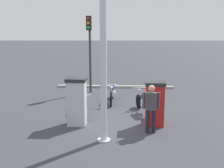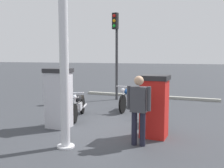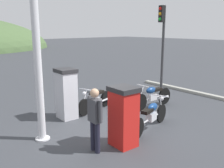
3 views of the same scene
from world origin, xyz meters
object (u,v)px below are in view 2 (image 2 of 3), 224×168
(roadside_traffic_light, at_px, (116,42))
(fuel_pump_far, at_px, (59,98))
(attendant_person, at_px, (139,106))
(fuel_pump_near, at_px, (154,106))
(motorcycle_near_pump, at_px, (155,109))
(motorcycle_far_pump, at_px, (79,105))
(motorcycle_extra, at_px, (128,97))
(canopy_support_pole, at_px, (64,46))

(roadside_traffic_light, bearing_deg, fuel_pump_far, 179.35)
(attendant_person, bearing_deg, fuel_pump_near, -16.64)
(motorcycle_near_pump, bearing_deg, roadside_traffic_light, 34.22)
(motorcycle_far_pump, bearing_deg, motorcycle_near_pump, -85.79)
(motorcycle_extra, bearing_deg, fuel_pump_far, 158.14)
(attendant_person, bearing_deg, motorcycle_far_pump, 52.20)
(fuel_pump_far, height_order, motorcycle_extra, fuel_pump_far)
(fuel_pump_far, xyz_separation_m, motorcycle_extra, (3.03, -1.22, -0.39))
(canopy_support_pole, bearing_deg, fuel_pump_far, 35.30)
(motorcycle_far_pump, xyz_separation_m, attendant_person, (-1.93, -2.48, 0.48))
(fuel_pump_far, relative_size, attendant_person, 1.06)
(fuel_pump_far, height_order, roadside_traffic_light, roadside_traffic_light)
(roadside_traffic_light, xyz_separation_m, canopy_support_pole, (-6.42, -0.95, -0.44))
(fuel_pump_near, distance_m, canopy_support_pole, 2.68)
(fuel_pump_near, bearing_deg, motorcycle_near_pump, 8.72)
(canopy_support_pole, bearing_deg, motorcycle_near_pump, -28.93)
(fuel_pump_far, xyz_separation_m, motorcycle_far_pump, (1.17, -0.04, -0.42))
(fuel_pump_far, relative_size, canopy_support_pole, 0.36)
(motorcycle_far_pump, distance_m, attendant_person, 3.18)
(motorcycle_near_pump, distance_m, attendant_person, 2.16)
(motorcycle_extra, height_order, attendant_person, attendant_person)
(fuel_pump_far, relative_size, motorcycle_far_pump, 0.90)
(motorcycle_far_pump, distance_m, canopy_support_pole, 3.31)
(motorcycle_far_pump, xyz_separation_m, motorcycle_extra, (1.86, -1.18, 0.03))
(motorcycle_near_pump, bearing_deg, fuel_pump_near, -171.28)
(motorcycle_far_pump, bearing_deg, fuel_pump_near, -113.45)
(roadside_traffic_light, bearing_deg, motorcycle_near_pump, -145.78)
(fuel_pump_far, height_order, motorcycle_far_pump, fuel_pump_far)
(motorcycle_extra, relative_size, roadside_traffic_light, 0.52)
(motorcycle_extra, xyz_separation_m, roadside_traffic_light, (1.97, 1.16, 2.23))
(motorcycle_near_pump, xyz_separation_m, motorcycle_extra, (1.67, 1.32, 0.02))
(motorcycle_near_pump, bearing_deg, canopy_support_pole, 151.07)
(motorcycle_near_pump, relative_size, canopy_support_pole, 0.45)
(attendant_person, bearing_deg, canopy_support_pole, 113.68)
(roadside_traffic_light, bearing_deg, attendant_person, -156.83)
(fuel_pump_far, relative_size, motorcycle_near_pump, 0.81)
(fuel_pump_near, distance_m, roadside_traffic_light, 5.99)
(motorcycle_far_pump, relative_size, motorcycle_extra, 0.92)
(fuel_pump_far, distance_m, motorcycle_near_pump, 2.91)
(canopy_support_pole, bearing_deg, motorcycle_far_pump, 20.41)
(fuel_pump_near, xyz_separation_m, attendant_person, (-0.75, 0.22, 0.12))
(roadside_traffic_light, bearing_deg, fuel_pump_near, -151.75)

